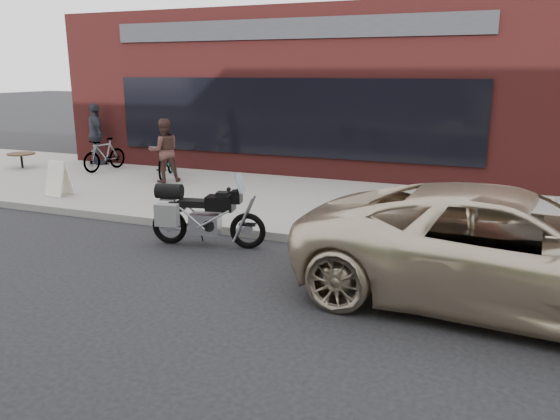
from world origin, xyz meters
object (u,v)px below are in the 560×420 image
at_px(bicycle_rear, 104,155).
at_px(cafe_patron_right, 96,134).
at_px(minivan, 511,250).
at_px(bicycle_front, 166,161).
at_px(sandwich_sign, 59,178).
at_px(motorcycle, 200,215).
at_px(cafe_patron_left, 164,151).
at_px(cafe_table, 21,154).

distance_m(bicycle_rear, cafe_patron_right, 1.22).
distance_m(minivan, cafe_patron_right, 12.84).
height_order(bicycle_front, sandwich_sign, bicycle_front).
distance_m(bicycle_front, cafe_patron_right, 3.18).
distance_m(motorcycle, sandwich_sign, 4.83).
height_order(motorcycle, cafe_patron_left, cafe_patron_left).
bearing_deg(cafe_table, sandwich_sign, -33.22).
xyz_separation_m(minivan, sandwich_sign, (-9.34, 2.31, -0.19)).
height_order(minivan, bicycle_rear, minivan).
relative_size(minivan, sandwich_sign, 6.78).
bearing_deg(cafe_patron_left, cafe_patron_right, -65.28).
bearing_deg(motorcycle, minivan, -19.14).
bearing_deg(sandwich_sign, motorcycle, -13.36).
distance_m(sandwich_sign, cafe_patron_left, 2.61).
bearing_deg(bicycle_front, minivan, -53.43).
relative_size(sandwich_sign, cafe_table, 1.03).
bearing_deg(bicycle_rear, cafe_patron_left, -8.43).
relative_size(bicycle_rear, sandwich_sign, 1.93).
bearing_deg(sandwich_sign, minivan, -7.77).
bearing_deg(minivan, cafe_patron_right, 66.22).
distance_m(bicycle_front, sandwich_sign, 2.95).
bearing_deg(cafe_patron_right, cafe_table, 72.92).
bearing_deg(cafe_table, motorcycle, -26.00).
bearing_deg(bicycle_rear, motorcycle, -30.29).
relative_size(cafe_table, cafe_patron_left, 0.48).
xyz_separation_m(cafe_table, cafe_patron_left, (5.00, -0.19, 0.40)).
xyz_separation_m(bicycle_front, bicycle_rear, (-2.15, 0.18, 0.01)).
xyz_separation_m(cafe_table, cafe_patron_right, (1.65, 1.30, 0.51)).
bearing_deg(bicycle_rear, bicycle_front, 3.55).
height_order(bicycle_rear, cafe_table, bicycle_rear).
relative_size(sandwich_sign, cafe_patron_right, 0.43).
height_order(cafe_table, cafe_patron_right, cafe_patron_right).
height_order(motorcycle, cafe_patron_right, cafe_patron_right).
relative_size(bicycle_rear, cafe_patron_right, 0.83).
xyz_separation_m(bicycle_rear, cafe_table, (-2.51, -0.56, -0.05)).
distance_m(motorcycle, cafe_patron_left, 5.00).
distance_m(cafe_table, cafe_patron_right, 2.16).
xyz_separation_m(motorcycle, bicycle_rear, (-5.71, 4.57, 0.06)).
distance_m(minivan, bicycle_rear, 11.74).
bearing_deg(motorcycle, cafe_table, 143.16).
bearing_deg(motorcycle, bicycle_front, 118.15).
height_order(bicycle_front, cafe_patron_right, cafe_patron_right).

